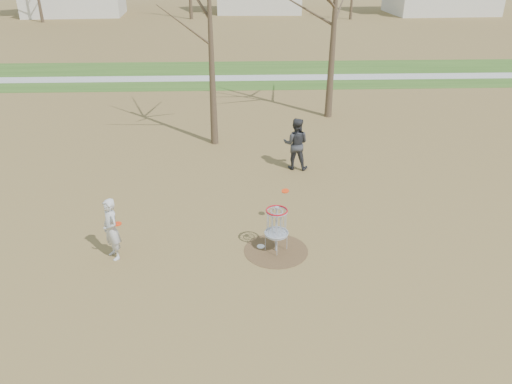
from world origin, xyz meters
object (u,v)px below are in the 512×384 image
disc_grounded (261,246)px  disc_golf_basket (277,222)px  player_standing (111,229)px  player_throwing (296,144)px

disc_grounded → disc_golf_basket: size_ratio=0.16×
player_standing → disc_golf_basket: (4.43, 0.13, 0.04)m
disc_grounded → disc_golf_basket: (0.42, -0.21, 0.89)m
disc_grounded → disc_golf_basket: bearing=-26.6°
disc_golf_basket → player_standing: bearing=-178.3°
player_standing → disc_golf_basket: 4.44m
player_standing → disc_golf_basket: size_ratio=1.30×
player_standing → disc_golf_basket: bearing=54.5°
player_throwing → disc_golf_basket: size_ratio=1.47×
player_throwing → player_standing: bearing=58.7°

